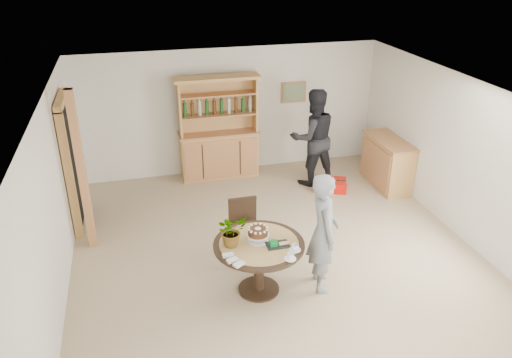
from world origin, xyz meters
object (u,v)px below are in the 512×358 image
object	(u,v)px
red_suitcase	(330,185)
dining_table	(259,253)
hutch	(219,143)
dining_chair	(244,226)
teen_boy	(323,232)
adult_person	(313,137)
sideboard	(387,162)

from	to	relation	value
red_suitcase	dining_table	bearing A→B (deg)	-107.57
hutch	dining_chair	xyz separation A→B (m)	(-0.18, -2.94, -0.15)
hutch	teen_boy	distance (m)	3.93
dining_chair	adult_person	world-z (taller)	adult_person
adult_person	teen_boy	bearing A→B (deg)	69.22
sideboard	adult_person	distance (m)	1.52
teen_boy	adult_person	distance (m)	3.26
teen_boy	red_suitcase	world-z (taller)	teen_boy
teen_boy	red_suitcase	distance (m)	3.06
red_suitcase	dining_chair	bearing A→B (deg)	-118.54
dining_table	adult_person	distance (m)	3.54
dining_table	teen_boy	xyz separation A→B (m)	(0.85, -0.10, 0.24)
hutch	adult_person	bearing A→B (deg)	-24.72
adult_person	red_suitcase	xyz separation A→B (m)	(0.24, -0.40, -0.84)
sideboard	dining_table	distance (m)	4.09
teen_boy	dining_chair	bearing A→B (deg)	50.71
dining_table	red_suitcase	bearing A→B (deg)	51.08
teen_boy	dining_table	bearing A→B (deg)	91.54
sideboard	teen_boy	xyz separation A→B (m)	(-2.37, -2.63, 0.37)
hutch	sideboard	xyz separation A→B (m)	(3.04, -1.24, -0.22)
teen_boy	red_suitcase	bearing A→B (deg)	-16.55
red_suitcase	teen_boy	bearing A→B (deg)	-93.45
dining_chair	adult_person	distance (m)	2.88
dining_chair	teen_boy	size ratio (longest dim) A/B	0.56
hutch	dining_table	distance (m)	3.77
sideboard	dining_chair	size ratio (longest dim) A/B	1.33
adult_person	sideboard	bearing A→B (deg)	158.20
sideboard	teen_boy	world-z (taller)	teen_boy
hutch	teen_boy	xyz separation A→B (m)	(0.67, -3.87, 0.16)
dining_table	adult_person	size ratio (longest dim) A/B	0.64
hutch	red_suitcase	bearing A→B (deg)	-31.43
sideboard	dining_chair	world-z (taller)	dining_chair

